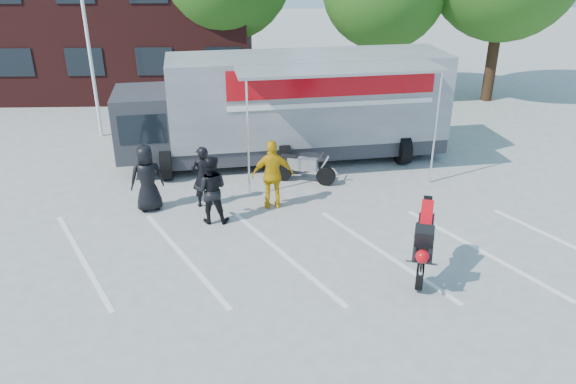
{
  "coord_description": "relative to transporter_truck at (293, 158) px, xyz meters",
  "views": [
    {
      "loc": [
        -0.13,
        -10.61,
        7.0
      ],
      "look_at": [
        0.32,
        1.77,
        1.3
      ],
      "focal_mm": 35.0,
      "sensor_mm": 36.0,
      "label": 1
    }
  ],
  "objects": [
    {
      "name": "spectator_leather_b",
      "position": [
        -2.67,
        -3.56,
        0.88
      ],
      "size": [
        0.75,
        0.62,
        1.76
      ],
      "primitive_type": "imported",
      "rotation": [
        0.0,
        0.0,
        3.5
      ],
      "color": "black",
      "rests_on": "ground"
    },
    {
      "name": "office_building",
      "position": [
        -10.7,
        10.64,
        3.5
      ],
      "size": [
        18.0,
        8.0,
        7.0
      ],
      "primitive_type": "cube",
      "color": "#411614",
      "rests_on": "ground"
    },
    {
      "name": "transporter_truck",
      "position": [
        0.0,
        0.0,
        0.0
      ],
      "size": [
        11.67,
        6.78,
        3.51
      ],
      "primitive_type": null,
      "rotation": [
        0.0,
        0.0,
        0.14
      ],
      "color": "gray",
      "rests_on": "ground"
    },
    {
      "name": "ground",
      "position": [
        -0.7,
        -7.36,
        0.0
      ],
      "size": [
        100.0,
        100.0,
        0.0
      ],
      "primitive_type": "plane",
      "color": "#ACACA6",
      "rests_on": "ground"
    },
    {
      "name": "parked_motorcycle",
      "position": [
        0.25,
        -2.09,
        0.0
      ],
      "size": [
        2.11,
        1.25,
        1.05
      ],
      "primitive_type": null,
      "rotation": [
        0.0,
        0.0,
        1.26
      ],
      "color": "#A7A7AB",
      "rests_on": "ground"
    },
    {
      "name": "spectator_hivis",
      "position": [
        -0.73,
        -3.76,
        0.99
      ],
      "size": [
        1.19,
        0.56,
        1.97
      ],
      "primitive_type": "imported",
      "rotation": [
        0.0,
        0.0,
        3.21
      ],
      "color": "#E3A70B",
      "rests_on": "ground"
    },
    {
      "name": "parking_bay_lines",
      "position": [
        -0.7,
        -6.36,
        0.01
      ],
      "size": [
        18.09,
        13.33,
        0.01
      ],
      "primitive_type": "cube",
      "rotation": [
        0.0,
        0.0,
        0.52
      ],
      "color": "white",
      "rests_on": "ground"
    },
    {
      "name": "spectator_leather_c",
      "position": [
        -2.36,
        -4.55,
        0.93
      ],
      "size": [
        0.93,
        0.74,
        1.86
      ],
      "primitive_type": "imported",
      "rotation": [
        0.0,
        0.0,
        3.11
      ],
      "color": "black",
      "rests_on": "ground"
    },
    {
      "name": "spectator_leather_a",
      "position": [
        -4.16,
        -3.78,
        0.94
      ],
      "size": [
        1.07,
        0.88,
        1.89
      ],
      "primitive_type": "imported",
      "rotation": [
        0.0,
        0.0,
        3.49
      ],
      "color": "black",
      "rests_on": "ground"
    },
    {
      "name": "stunt_bike_rider",
      "position": [
        2.56,
        -7.27,
        0.0
      ],
      "size": [
        1.3,
        1.91,
        2.06
      ],
      "primitive_type": null,
      "rotation": [
        0.0,
        0.0,
        -0.29
      ],
      "color": "black",
      "rests_on": "ground"
    }
  ]
}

